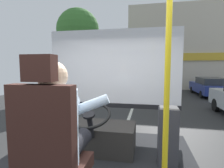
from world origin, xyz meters
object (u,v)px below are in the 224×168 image
at_px(steering_console, 97,136).
at_px(parked_car_blue, 210,86).
at_px(parked_car_green, 192,80).
at_px(driver_seat, 51,156).
at_px(handrail_pole, 167,99).
at_px(fare_box, 168,136).
at_px(bus_driver, 57,126).

distance_m(steering_console, parked_car_blue, 11.37).
bearing_deg(steering_console, parked_car_green, 72.30).
relative_size(driver_seat, handrail_pole, 0.66).
bearing_deg(parked_car_blue, driver_seat, -112.87).
bearing_deg(steering_console, parked_car_blue, 64.63).
relative_size(fare_box, parked_car_blue, 0.20).
height_order(parked_car_blue, parked_car_green, parked_car_green).
bearing_deg(driver_seat, parked_car_blue, 67.13).
distance_m(bus_driver, fare_box, 1.45).
xyz_separation_m(fare_box, parked_car_blue, (3.89, 10.45, -0.43)).
bearing_deg(steering_console, fare_box, -10.39).
distance_m(bus_driver, steering_console, 1.29).
xyz_separation_m(bus_driver, steering_console, (0.00, 1.17, -0.55)).
height_order(handrail_pole, fare_box, handrail_pole).
bearing_deg(steering_console, handrail_pole, -51.11).
height_order(driver_seat, bus_driver, driver_seat).
height_order(steering_console, fare_box, steering_console).
bearing_deg(bus_driver, driver_seat, -90.00).
relative_size(handrail_pole, parked_car_blue, 0.52).
height_order(steering_console, parked_car_blue, steering_console).
height_order(fare_box, parked_car_blue, fare_box).
height_order(bus_driver, steering_console, bus_driver).
xyz_separation_m(handrail_pole, fare_box, (0.12, 0.88, -0.63)).
height_order(steering_console, parked_car_green, steering_console).
xyz_separation_m(driver_seat, parked_car_blue, (4.87, 11.55, -0.63)).
distance_m(driver_seat, handrail_pole, 0.99).
xyz_separation_m(fare_box, parked_car_green, (3.84, 15.29, -0.41)).
xyz_separation_m(steering_console, handrail_pole, (0.86, -1.06, 0.78)).
bearing_deg(driver_seat, fare_box, 48.17).
height_order(driver_seat, fare_box, driver_seat).
relative_size(fare_box, parked_car_green, 0.18).
relative_size(driver_seat, fare_box, 1.77).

